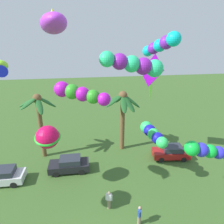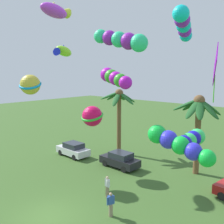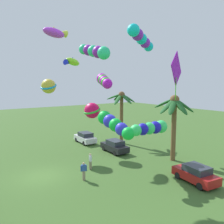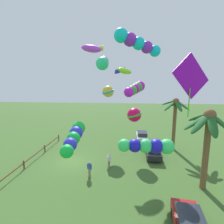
{
  "view_description": "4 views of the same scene",
  "coord_description": "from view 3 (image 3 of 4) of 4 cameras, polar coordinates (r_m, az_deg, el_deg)",
  "views": [
    {
      "loc": [
        -0.65,
        -7.34,
        12.49
      ],
      "look_at": [
        1.55,
        6.57,
        7.22
      ],
      "focal_mm": 31.74,
      "sensor_mm": 36.0,
      "label": 1
    },
    {
      "loc": [
        13.29,
        -8.66,
        9.11
      ],
      "look_at": [
        -0.39,
        6.45,
        5.94
      ],
      "focal_mm": 41.91,
      "sensor_mm": 36.0,
      "label": 2
    },
    {
      "loc": [
        19.88,
        -6.15,
        8.31
      ],
      "look_at": [
        1.55,
        6.61,
        5.53
      ],
      "focal_mm": 36.87,
      "sensor_mm": 36.0,
      "label": 3
    },
    {
      "loc": [
        17.8,
        6.36,
        9.15
      ],
      "look_at": [
        1.47,
        4.83,
        6.32
      ],
      "focal_mm": 26.53,
      "sensor_mm": 36.0,
      "label": 4
    }
  ],
  "objects": [
    {
      "name": "parked_car_2",
      "position": [
        21.22,
        20.04,
        -14.23
      ],
      "size": [
        4.08,
        2.16,
        1.51
      ],
      "color": "#A51919",
      "rests_on": "ground"
    },
    {
      "name": "kite_tube_4",
      "position": [
        20.37,
        -4.35,
        14.78
      ],
      "size": [
        3.93,
        1.26,
        1.6
      ],
      "color": "#29DE8B"
    },
    {
      "name": "kite_fish_5",
      "position": [
        23.68,
        -13.9,
        18.57
      ],
      "size": [
        1.56,
        2.7,
        1.13
      ],
      "color": "#C73BEB"
    },
    {
      "name": "kite_ball_0",
      "position": [
        27.16,
        -4.97,
        0.37
      ],
      "size": [
        2.23,
        2.2,
        1.85
      ],
      "color": "#E40D50"
    },
    {
      "name": "kite_tube_3",
      "position": [
        20.56,
        9.55,
        -3.96
      ],
      "size": [
        1.35,
        4.35,
        1.17
      ],
      "color": "#34E667"
    },
    {
      "name": "kite_ball_9",
      "position": [
        28.74,
        -15.46,
        6.17
      ],
      "size": [
        2.66,
        2.65,
        1.74
      ],
      "color": "gold"
    },
    {
      "name": "kite_tube_1",
      "position": [
        24.62,
        -1.97,
        7.76
      ],
      "size": [
        4.16,
        2.4,
        1.66
      ],
      "color": "#C617CE"
    },
    {
      "name": "spectator_1",
      "position": [
        22.94,
        -5.39,
        -12.02
      ],
      "size": [
        0.52,
        0.35,
        1.59
      ],
      "color": "gray",
      "rests_on": "ground"
    },
    {
      "name": "kite_fish_7",
      "position": [
        28.18,
        -9.91,
        12.16
      ],
      "size": [
        1.92,
        2.63,
        1.19
      ],
      "color": "#95F12A"
    },
    {
      "name": "kite_diamond_2",
      "position": [
        21.82,
        15.67,
        10.1
      ],
      "size": [
        1.28,
        2.88,
        4.33
      ],
      "color": "purple"
    },
    {
      "name": "kite_tube_6",
      "position": [
        15.68,
        0.51,
        -2.98
      ],
      "size": [
        3.57,
        0.98,
        1.62
      ],
      "color": "green"
    },
    {
      "name": "palm_tree_0",
      "position": [
        25.26,
        15.11,
        0.1
      ],
      "size": [
        4.23,
        4.07,
        7.11
      ],
      "color": "brown",
      "rests_on": "ground"
    },
    {
      "name": "ground_plane",
      "position": [
        22.41,
        -16.94,
        -15.0
      ],
      "size": [
        120.0,
        120.0,
        0.0
      ],
      "primitive_type": "plane",
      "color": "#3D6028"
    },
    {
      "name": "parked_car_0",
      "position": [
        28.23,
        0.67,
        -8.45
      ],
      "size": [
        3.93,
        1.8,
        1.51
      ],
      "color": "black",
      "rests_on": "ground"
    },
    {
      "name": "parked_car_1",
      "position": [
        32.71,
        -6.67,
        -6.32
      ],
      "size": [
        3.94,
        1.82,
        1.51
      ],
      "color": "silver",
      "rests_on": "ground"
    },
    {
      "name": "spectator_0",
      "position": [
        20.58,
        -7.01,
        -14.33
      ],
      "size": [
        0.35,
        0.52,
        1.59
      ],
      "color": "gray",
      "rests_on": "ground"
    },
    {
      "name": "palm_tree_1",
      "position": [
        31.62,
        2.39,
        1.79
      ],
      "size": [
        3.86,
        3.69,
        7.24
      ],
      "color": "brown",
      "rests_on": "ground"
    },
    {
      "name": "kite_tube_8",
      "position": [
        20.02,
        7.07,
        17.8
      ],
      "size": [
        1.81,
        3.41,
        1.83
      ],
      "color": "#0ED4D6"
    }
  ]
}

